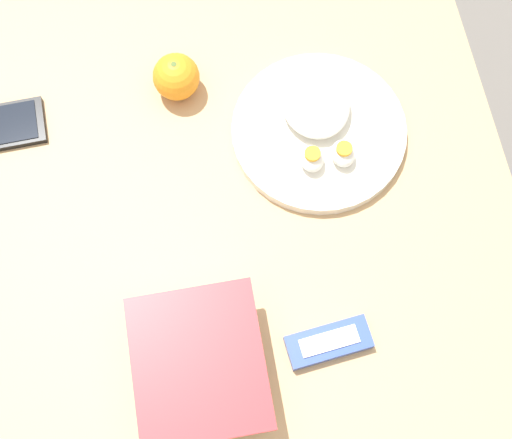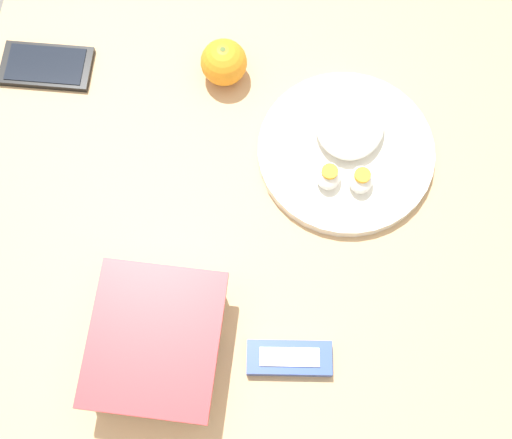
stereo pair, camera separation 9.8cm
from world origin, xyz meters
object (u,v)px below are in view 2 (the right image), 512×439
Objects in this scene: food_container at (158,344)px; candy_bar at (289,358)px; rice_plate at (347,146)px; orange_fruit at (224,62)px; cell_phone at (46,66)px.

food_container is 1.63× the size of candy_bar.
candy_bar is (-0.31, 0.05, -0.01)m from rice_plate.
cell_phone is at bearing 94.49° from orange_fruit.
rice_plate is 0.48m from cell_phone.
candy_bar is 0.58m from cell_phone.
rice_plate is at bearing -9.07° from candy_bar.
candy_bar is (-0.42, -0.14, -0.03)m from orange_fruit.
candy_bar is 0.83× the size of cell_phone.
rice_plate is (-0.11, -0.19, -0.02)m from orange_fruit.
orange_fruit is at bearing -3.62° from food_container.
rice_plate is (0.32, -0.22, -0.02)m from food_container.
cell_phone is at bearing 31.32° from food_container.
orange_fruit is 0.44m from candy_bar.
food_container reaches higher than rice_plate.
rice_plate is at bearing -100.27° from cell_phone.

